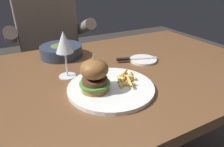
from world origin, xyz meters
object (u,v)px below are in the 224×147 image
at_px(main_plate, 111,88).
at_px(table_knife, 133,59).
at_px(wine_glass, 64,44).
at_px(bread_plate, 143,60).
at_px(burger_sandwich, 95,75).
at_px(soup_bowl, 61,51).
at_px(diner_person, 51,59).

xyz_separation_m(main_plate, table_knife, (0.20, 0.17, 0.01)).
height_order(wine_glass, bread_plate, wine_glass).
bearing_deg(bread_plate, burger_sandwich, -153.20).
relative_size(soup_bowl, diner_person, 0.17).
bearing_deg(main_plate, diner_person, 93.31).
distance_m(soup_bowl, diner_person, 0.48).
distance_m(burger_sandwich, diner_person, 0.86).
bearing_deg(table_knife, wine_glass, -178.86).
relative_size(bread_plate, diner_person, 0.11).
height_order(burger_sandwich, diner_person, diner_person).
height_order(main_plate, burger_sandwich, burger_sandwich).
xyz_separation_m(burger_sandwich, table_knife, (0.26, 0.17, -0.05)).
bearing_deg(soup_bowl, main_plate, -80.46).
bearing_deg(diner_person, main_plate, -86.69).
relative_size(main_plate, soup_bowl, 1.50).
bearing_deg(wine_glass, bread_plate, -1.46).
height_order(main_plate, diner_person, diner_person).
xyz_separation_m(bread_plate, diner_person, (-0.30, 0.66, -0.18)).
relative_size(burger_sandwich, bread_plate, 1.02).
distance_m(bread_plate, diner_person, 0.75).
bearing_deg(table_knife, main_plate, -139.76).
bearing_deg(table_knife, diner_person, 111.24).
bearing_deg(bread_plate, soup_bowl, 143.42).
height_order(main_plate, bread_plate, main_plate).
distance_m(main_plate, soup_bowl, 0.40).
distance_m(bread_plate, table_knife, 0.05).
xyz_separation_m(soup_bowl, diner_person, (0.02, 0.43, -0.21)).
xyz_separation_m(table_knife, soup_bowl, (-0.27, 0.22, 0.02)).
height_order(bread_plate, table_knife, table_knife).
bearing_deg(burger_sandwich, wine_glass, 105.59).
xyz_separation_m(bread_plate, soup_bowl, (-0.32, 0.24, 0.02)).
height_order(burger_sandwich, table_knife, burger_sandwich).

